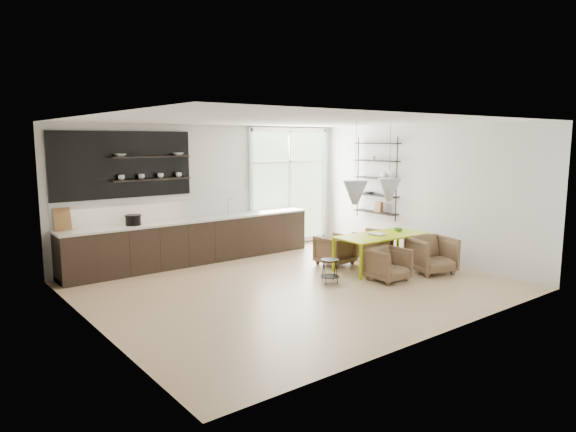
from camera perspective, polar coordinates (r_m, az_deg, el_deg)
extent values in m
cube|color=tan|center=(9.26, 0.87, -7.75)|extent=(7.00, 6.00, 0.01)
cube|color=silver|center=(11.45, -8.56, 2.70)|extent=(7.00, 0.02, 2.90)
cube|color=silver|center=(7.33, -20.99, -1.00)|extent=(0.02, 6.00, 2.90)
cube|color=silver|center=(11.47, 14.67, 2.53)|extent=(0.02, 6.00, 2.90)
cube|color=white|center=(8.90, 0.91, 10.51)|extent=(7.00, 6.00, 0.01)
cube|color=#B2D1A5|center=(12.61, 0.06, 3.32)|extent=(2.20, 0.02, 2.70)
cube|color=white|center=(12.59, 0.15, 3.31)|extent=(2.30, 0.08, 2.80)
cone|color=silver|center=(9.21, 7.47, 2.59)|extent=(0.44, 0.44, 0.42)
cone|color=silver|center=(9.87, 11.16, 2.89)|extent=(0.44, 0.44, 0.42)
cylinder|color=black|center=(9.16, 7.57, 7.60)|extent=(0.01, 0.01, 0.89)
cylinder|color=black|center=(9.82, 11.29, 7.56)|extent=(0.01, 0.01, 0.89)
cube|color=black|center=(11.02, -10.31, -2.82)|extent=(5.50, 0.65, 0.90)
cube|color=#BBBBB6|center=(10.94, -10.38, -0.41)|extent=(5.54, 0.69, 0.04)
cube|color=silver|center=(11.18, -11.17, 1.21)|extent=(5.50, 0.02, 0.55)
cube|color=black|center=(10.55, -17.84, 5.45)|extent=(2.80, 0.06, 1.30)
cube|color=black|center=(10.60, -15.06, 6.39)|extent=(1.60, 0.28, 0.03)
cube|color=black|center=(10.62, -14.97, 3.96)|extent=(1.60, 0.28, 0.03)
cube|color=brown|center=(10.23, -23.79, -0.30)|extent=(0.30, 0.10, 0.42)
cylinder|color=silver|center=(11.43, -6.63, 1.07)|extent=(0.02, 0.02, 0.40)
imported|color=white|center=(10.38, -18.14, 6.45)|extent=(0.22, 0.22, 0.05)
imported|color=white|center=(10.84, -12.13, 6.75)|extent=(0.22, 0.22, 0.05)
imported|color=white|center=(10.40, -18.03, 4.09)|extent=(0.12, 0.12, 0.10)
imported|color=white|center=(10.54, -15.98, 4.23)|extent=(0.12, 0.12, 0.10)
imported|color=white|center=(10.69, -13.99, 4.37)|extent=(0.12, 0.12, 0.10)
imported|color=white|center=(10.86, -12.06, 4.49)|extent=(0.12, 0.12, 0.10)
cylinder|color=black|center=(10.39, -16.82, -0.49)|extent=(0.29, 0.29, 0.18)
cube|color=black|center=(11.72, 11.97, 3.97)|extent=(0.02, 0.02, 1.90)
cube|color=black|center=(12.52, 7.77, 4.36)|extent=(0.02, 0.02, 1.90)
cube|color=black|center=(12.20, 9.70, 0.42)|extent=(0.26, 1.20, 0.02)
cube|color=black|center=(12.15, 9.75, 2.29)|extent=(0.26, 1.20, 0.02)
cube|color=black|center=(12.11, 9.80, 4.17)|extent=(0.26, 1.20, 0.02)
cube|color=black|center=(12.09, 9.85, 6.06)|extent=(0.26, 1.20, 0.03)
cube|color=black|center=(12.08, 9.89, 7.96)|extent=(0.26, 1.20, 0.03)
imported|color=white|center=(11.94, 10.70, 4.61)|extent=(0.18, 0.18, 0.19)
imported|color=#333338|center=(12.28, 9.07, 2.56)|extent=(0.22, 0.22, 0.05)
imported|color=white|center=(12.15, 9.50, 6.36)|extent=(0.10, 0.10, 0.09)
cube|color=brown|center=(12.11, 10.07, 0.99)|extent=(0.10, 0.18, 0.24)
cube|color=#A9C409|center=(10.43, 10.33, -2.13)|extent=(1.96, 0.95, 0.03)
cube|color=#A9C409|center=(9.60, 8.10, -5.14)|extent=(0.05, 0.05, 0.67)
cube|color=#A9C409|center=(10.17, 5.08, -4.33)|extent=(0.05, 0.05, 0.67)
cube|color=#A9C409|center=(10.92, 15.12, -3.69)|extent=(0.05, 0.05, 0.67)
cube|color=#A9C409|center=(11.42, 12.11, -3.06)|extent=(0.05, 0.05, 0.67)
imported|color=brown|center=(10.75, 5.21, -3.77)|extent=(0.72, 0.74, 0.62)
imported|color=brown|center=(11.32, 9.37, -3.17)|extent=(0.86, 0.87, 0.64)
imported|color=brown|center=(9.68, 11.02, -5.29)|extent=(0.66, 0.68, 0.61)
imported|color=brown|center=(10.41, 15.65, -4.18)|extent=(0.96, 0.97, 0.72)
cylinder|color=black|center=(9.35, 4.69, -4.89)|extent=(0.32, 0.32, 0.02)
cylinder|color=black|center=(9.43, 4.67, -6.69)|extent=(0.34, 0.34, 0.02)
cylinder|color=black|center=(9.52, 5.21, -5.97)|extent=(0.01, 0.01, 0.43)
cylinder|color=black|center=(9.49, 3.92, -6.01)|extent=(0.01, 0.01, 0.43)
cylinder|color=black|center=(9.28, 4.13, -6.34)|extent=(0.01, 0.01, 0.43)
cylinder|color=black|center=(9.32, 5.45, -6.30)|extent=(0.01, 0.01, 0.43)
imported|color=white|center=(10.33, 9.45, -2.05)|extent=(0.26, 0.33, 0.03)
imported|color=#427741|center=(10.93, 12.15, -1.48)|extent=(0.19, 0.19, 0.06)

